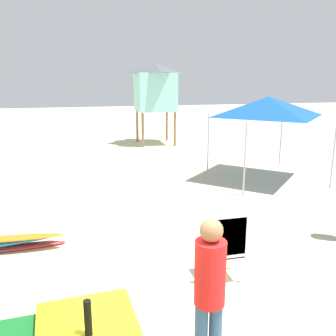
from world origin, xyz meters
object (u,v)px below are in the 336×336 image
object	(u,v)px
lifeguard_tower	(155,87)
stacked_plastic_chairs	(228,240)
popup_canopy	(268,106)
lifeguard_near_center	(210,288)

from	to	relation	value
lifeguard_tower	stacked_plastic_chairs	bearing A→B (deg)	-97.45
stacked_plastic_chairs	popup_canopy	distance (m)	6.65
popup_canopy	stacked_plastic_chairs	bearing A→B (deg)	-124.04
stacked_plastic_chairs	lifeguard_near_center	bearing A→B (deg)	-119.26
stacked_plastic_chairs	lifeguard_tower	size ratio (longest dim) A/B	0.31
popup_canopy	lifeguard_tower	size ratio (longest dim) A/B	0.74
popup_canopy	lifeguard_near_center	bearing A→B (deg)	-122.93
lifeguard_near_center	lifeguard_tower	bearing A→B (deg)	79.70
lifeguard_near_center	popup_canopy	size ratio (longest dim) A/B	0.63
lifeguard_near_center	lifeguard_tower	size ratio (longest dim) A/B	0.46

